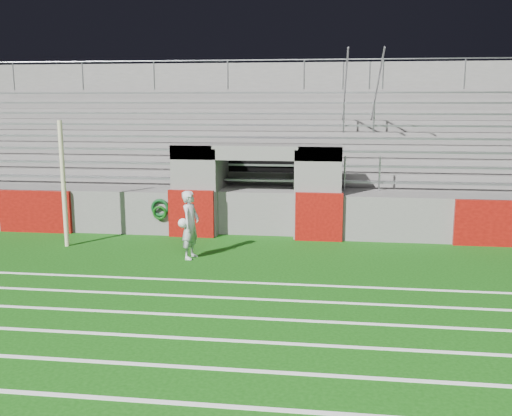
# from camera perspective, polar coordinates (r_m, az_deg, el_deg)

# --- Properties ---
(ground) EXTENTS (90.00, 90.00, 0.00)m
(ground) POSITION_cam_1_polar(r_m,az_deg,el_deg) (13.25, -1.86, -6.09)
(ground) COLOR #10440B
(ground) RESTS_ON ground
(field_post) EXTENTS (0.12, 0.12, 3.33)m
(field_post) POSITION_cam_1_polar(r_m,az_deg,el_deg) (15.79, -18.70, 2.26)
(field_post) COLOR beige
(field_post) RESTS_ON ground
(field_markings) EXTENTS (28.00, 8.09, 0.01)m
(field_markings) POSITION_cam_1_polar(r_m,az_deg,el_deg) (8.68, -7.34, -15.47)
(field_markings) COLOR white
(field_markings) RESTS_ON ground
(stadium_structure) EXTENTS (26.00, 8.48, 5.42)m
(stadium_structure) POSITION_cam_1_polar(r_m,az_deg,el_deg) (20.73, 1.64, 4.20)
(stadium_structure) COLOR #5D5B58
(stadium_structure) RESTS_ON ground
(goalkeeper_with_ball) EXTENTS (0.52, 0.68, 1.68)m
(goalkeeper_with_ball) POSITION_cam_1_polar(r_m,az_deg,el_deg) (14.01, -6.59, -1.68)
(goalkeeper_with_ball) COLOR #B0B6BA
(goalkeeper_with_ball) RESTS_ON ground
(hose_coil) EXTENTS (0.53, 0.14, 0.61)m
(hose_coil) POSITION_cam_1_polar(r_m,az_deg,el_deg) (16.46, -9.59, -0.15)
(hose_coil) COLOR #0C3E18
(hose_coil) RESTS_ON ground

